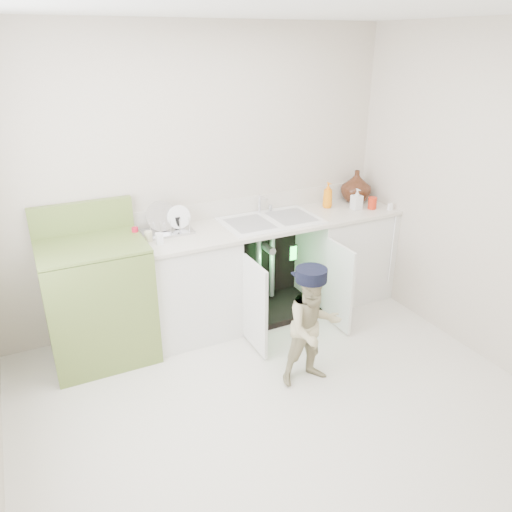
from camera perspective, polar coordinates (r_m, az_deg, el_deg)
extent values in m
plane|color=beige|center=(3.65, 2.74, -16.64)|extent=(3.50, 3.50, 0.00)
cube|color=beige|center=(4.30, -6.69, 8.55)|extent=(3.50, 2.50, 0.02)
cube|color=beige|center=(1.99, 25.28, -12.59)|extent=(3.50, 2.50, 0.02)
cube|color=beige|center=(4.11, 25.15, 5.74)|extent=(2.50, 3.00, 0.02)
plane|color=white|center=(2.79, 3.83, 26.57)|extent=(3.50, 3.50, 0.00)
cube|color=silver|center=(4.25, -7.96, -3.56)|extent=(0.80, 0.60, 0.86)
cube|color=silver|center=(4.92, 9.92, 0.20)|extent=(0.80, 0.60, 0.86)
cube|color=black|center=(4.75, 0.13, -0.32)|extent=(0.80, 0.06, 0.86)
cube|color=black|center=(4.71, 1.59, -5.97)|extent=(0.80, 0.60, 0.06)
cylinder|color=gray|center=(4.57, 0.29, -1.02)|extent=(0.05, 0.05, 0.70)
cylinder|color=gray|center=(4.63, 1.84, -0.70)|extent=(0.05, 0.05, 0.70)
cylinder|color=gray|center=(4.49, 1.38, 0.88)|extent=(0.07, 0.18, 0.07)
cube|color=silver|center=(3.99, -0.11, -5.76)|extent=(0.03, 0.40, 0.76)
cube|color=silver|center=(4.36, 9.40, -3.41)|extent=(0.02, 0.40, 0.76)
cube|color=white|center=(4.36, 1.72, 3.87)|extent=(2.44, 0.64, 0.03)
cube|color=white|center=(4.57, 0.03, 6.03)|extent=(2.44, 0.02, 0.15)
cube|color=white|center=(4.35, 1.72, 3.99)|extent=(0.85, 0.55, 0.02)
cube|color=gray|center=(4.26, -0.72, 3.71)|extent=(0.34, 0.40, 0.01)
cube|color=gray|center=(4.45, 4.07, 4.49)|extent=(0.34, 0.40, 0.01)
cylinder|color=silver|center=(4.51, 0.42, 5.97)|extent=(0.03, 0.03, 0.17)
cylinder|color=silver|center=(4.44, 0.78, 6.68)|extent=(0.02, 0.14, 0.02)
cylinder|color=silver|center=(4.57, 1.66, 5.55)|extent=(0.04, 0.04, 0.06)
cylinder|color=white|center=(4.85, 15.30, 0.88)|extent=(0.01, 0.01, 0.70)
cube|color=white|center=(4.79, 15.09, 5.45)|extent=(0.04, 0.02, 0.06)
cube|color=silver|center=(4.14, -10.11, 2.80)|extent=(0.40, 0.27, 0.02)
cylinder|color=silver|center=(4.13, -10.73, 3.71)|extent=(0.25, 0.09, 0.24)
cylinder|color=white|center=(4.15, -8.77, 3.82)|extent=(0.19, 0.05, 0.19)
cylinder|color=silver|center=(3.99, -11.95, 2.85)|extent=(0.01, 0.01, 0.12)
cylinder|color=silver|center=(4.01, -10.85, 3.03)|extent=(0.01, 0.01, 0.12)
cylinder|color=silver|center=(4.03, -9.77, 3.22)|extent=(0.01, 0.01, 0.12)
cylinder|color=silver|center=(4.05, -8.69, 3.40)|extent=(0.01, 0.01, 0.12)
cylinder|color=silver|center=(4.07, -7.62, 3.58)|extent=(0.01, 0.01, 0.12)
imported|color=#482314|center=(4.94, 11.38, 7.83)|extent=(0.29, 0.29, 0.30)
imported|color=orange|center=(4.72, 8.21, 6.91)|extent=(0.09, 0.09, 0.24)
imported|color=silver|center=(4.72, 11.45, 6.40)|extent=(0.09, 0.09, 0.19)
cylinder|color=red|center=(4.77, 13.15, 5.91)|extent=(0.08, 0.08, 0.11)
cylinder|color=red|center=(4.03, -13.63, 2.52)|extent=(0.05, 0.05, 0.10)
cylinder|color=beige|center=(3.98, -12.18, 2.22)|extent=(0.06, 0.06, 0.08)
cylinder|color=black|center=(4.15, -8.94, 3.65)|extent=(0.04, 0.04, 0.12)
cube|color=white|center=(3.90, -10.99, 1.96)|extent=(0.05, 0.05, 0.09)
cube|color=olive|center=(4.08, -17.55, -5.12)|extent=(0.78, 0.65, 0.94)
cube|color=olive|center=(3.88, -18.41, 1.20)|extent=(0.78, 0.65, 0.02)
cube|color=olive|center=(4.10, -19.27, 4.19)|extent=(0.78, 0.06, 0.25)
cylinder|color=black|center=(3.72, -20.94, -0.25)|extent=(0.17, 0.17, 0.02)
cylinder|color=silver|center=(3.71, -20.96, -0.08)|extent=(0.20, 0.20, 0.01)
cylinder|color=black|center=(4.02, -21.48, 1.40)|extent=(0.17, 0.17, 0.02)
cylinder|color=silver|center=(4.01, -21.50, 1.56)|extent=(0.20, 0.20, 0.01)
cylinder|color=black|center=(3.76, -15.11, 0.80)|extent=(0.17, 0.17, 0.02)
cylinder|color=silver|center=(3.76, -15.13, 0.96)|extent=(0.20, 0.20, 0.01)
cylinder|color=black|center=(4.06, -16.07, 2.36)|extent=(0.17, 0.17, 0.02)
cylinder|color=silver|center=(4.05, -16.09, 2.51)|extent=(0.20, 0.20, 0.01)
imported|color=tan|center=(3.63, 6.51, -8.16)|extent=(0.46, 0.37, 0.90)
cylinder|color=black|center=(3.43, 6.82, -2.19)|extent=(0.24, 0.24, 0.09)
cube|color=black|center=(3.53, 6.04, -2.05)|extent=(0.18, 0.10, 0.01)
cube|color=black|center=(4.16, 4.24, 0.36)|extent=(0.07, 0.01, 0.14)
cube|color=#26F23F|center=(4.15, 4.30, 0.32)|extent=(0.06, 0.00, 0.12)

